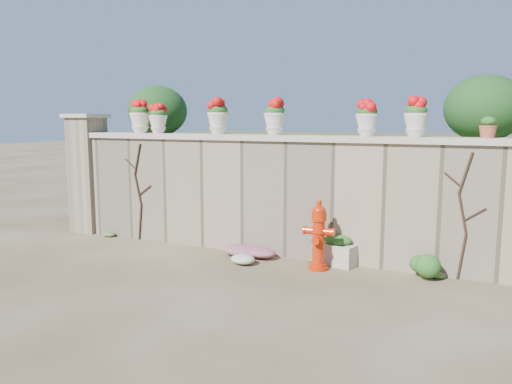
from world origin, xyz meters
The scene contains 21 objects.
ground centered at (0.00, 0.00, 0.00)m, with size 80.00×80.00×0.00m, color #4B3F25.
stone_wall centered at (0.00, 1.80, 1.00)m, with size 8.00×0.40×2.00m, color gray.
wall_cap centered at (0.00, 1.80, 2.05)m, with size 8.10×0.52×0.10m, color #B7AF9B.
gate_pillar centered at (-4.15, 1.80, 1.26)m, with size 0.72×0.72×2.48m.
raised_fill centered at (0.00, 5.00, 1.00)m, with size 9.00×6.00×2.00m, color #384C23.
back_shrub_left centered at (-3.20, 3.00, 2.55)m, with size 1.30×1.30×1.10m, color #143814.
back_shrub_right centered at (3.40, 3.00, 2.55)m, with size 1.30×1.30×1.10m, color #143814.
vine_left centered at (-2.67, 1.58, 0.99)m, with size 0.60×0.04×1.91m.
vine_right centered at (3.23, 1.58, 0.99)m, with size 0.60×0.04×1.91m.
fire_hydrant centered at (1.16, 1.17, 0.56)m, with size 0.48×0.34×1.12m.
planter_box centered at (1.36, 1.55, 0.23)m, with size 0.67×0.48×0.51m.
green_shrub centered at (2.72, 1.37, 0.25)m, with size 0.53×0.48×0.50m, color #1E5119.
magenta_clump centered at (-0.12, 1.34, 0.12)m, with size 0.89×0.59×0.24m, color #CC288F.
white_flowers centered at (-0.10, 0.85, 0.10)m, with size 0.55×0.44×0.20m, color white.
urn_pot_0 centered at (-2.75, 1.80, 2.42)m, with size 0.41×0.41×0.64m.
urn_pot_1 centered at (-2.32, 1.80, 2.37)m, with size 0.35×0.35×0.56m.
urn_pot_2 centered at (-0.99, 1.80, 2.41)m, with size 0.40×0.40×0.63m.
urn_pot_3 centered at (0.13, 1.80, 2.40)m, with size 0.39×0.39×0.61m.
urn_pot_4 centered at (1.72, 1.80, 2.38)m, with size 0.36×0.36×0.57m.
urn_pot_5 centered at (2.47, 1.80, 2.39)m, with size 0.37×0.37×0.58m.
terracotta_pot centered at (3.48, 1.80, 2.24)m, with size 0.25×0.25×0.30m.
Camera 1 is at (3.52, -6.20, 2.37)m, focal length 35.00 mm.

